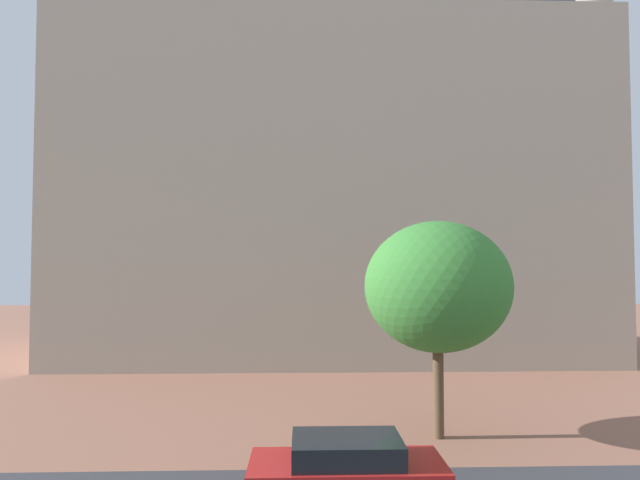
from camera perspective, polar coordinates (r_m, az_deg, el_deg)
landmark_building at (r=33.45m, az=1.21°, el=7.81°), size 29.58×12.24×35.02m
car_red at (r=13.02m, az=2.75°, el=-22.76°), size 4.21×2.11×1.49m
tree_curb_far at (r=17.37m, az=11.93°, el=-4.70°), size 4.44×4.44×6.55m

